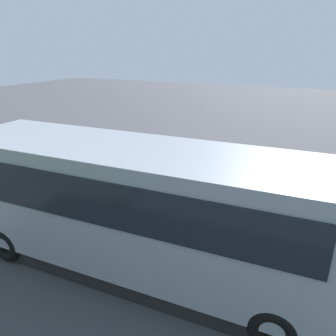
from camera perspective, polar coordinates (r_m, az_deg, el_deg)
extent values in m
plane|color=#424247|center=(12.36, 2.39, -4.84)|extent=(80.00, 80.00, 0.00)
cube|color=#8C939E|center=(7.65, -5.44, -6.43)|extent=(9.77, 2.93, 2.80)
cube|color=black|center=(8.47, -1.47, 0.54)|extent=(8.11, 0.41, 1.01)
cube|color=black|center=(6.44, -11.04, -6.65)|extent=(8.11, 0.41, 1.01)
cube|color=#198C3F|center=(8.91, -1.41, -6.25)|extent=(8.50, 0.41, 0.28)
cube|color=black|center=(8.52, -5.06, -16.21)|extent=(8.98, 2.70, 0.45)
torus|color=black|center=(10.89, -18.19, -6.74)|extent=(1.01, 0.36, 1.00)
torus|color=black|center=(9.58, -27.15, -12.12)|extent=(1.01, 0.36, 1.00)
torus|color=black|center=(8.56, 20.04, -15.09)|extent=(1.01, 0.36, 1.00)
torus|color=black|center=(6.81, 18.38, -25.77)|extent=(1.01, 0.36, 1.00)
cylinder|color=#473823|center=(10.12, 6.72, -8.09)|extent=(0.13, 0.13, 0.78)
cube|color=black|center=(10.36, 6.68, -10.07)|extent=(0.12, 0.27, 0.10)
cylinder|color=#473823|center=(10.08, 7.61, -8.23)|extent=(0.13, 0.13, 0.78)
cube|color=black|center=(10.33, 7.55, -10.22)|extent=(0.12, 0.27, 0.10)
cube|color=#3F594C|center=(9.77, 7.35, -4.46)|extent=(0.40, 0.31, 0.65)
cylinder|color=#3F594C|center=(9.82, 6.00, -4.17)|extent=(0.10, 0.10, 0.62)
sphere|color=tan|center=(9.95, 5.93, -5.79)|extent=(0.10, 0.10, 0.09)
cylinder|color=#3F594C|center=(9.72, 8.73, -4.58)|extent=(0.10, 0.10, 0.62)
sphere|color=tan|center=(9.86, 8.63, -6.21)|extent=(0.10, 0.10, 0.09)
sphere|color=tan|center=(9.59, 7.48, -1.95)|extent=(0.25, 0.25, 0.24)
cylinder|color=black|center=(10.31, 1.33, -7.35)|extent=(0.14, 0.14, 0.78)
cube|color=black|center=(10.56, 1.38, -9.30)|extent=(0.14, 0.27, 0.10)
cylinder|color=black|center=(10.28, 2.20, -7.48)|extent=(0.14, 0.14, 0.78)
cube|color=black|center=(10.52, 2.22, -9.43)|extent=(0.14, 0.27, 0.10)
cube|color=#D8F233|center=(9.98, 1.81, -3.79)|extent=(0.42, 0.33, 0.65)
cube|color=silver|center=(9.98, 1.81, -3.79)|extent=(0.43, 0.34, 0.06)
cylinder|color=#D8F233|center=(10.03, 0.49, -3.54)|extent=(0.10, 0.10, 0.62)
sphere|color=tan|center=(10.16, 0.49, -5.12)|extent=(0.10, 0.10, 0.09)
cylinder|color=#D8F233|center=(9.91, 3.15, -3.88)|extent=(0.10, 0.10, 0.62)
sphere|color=tan|center=(10.05, 3.11, -5.48)|extent=(0.10, 0.10, 0.09)
sphere|color=tan|center=(9.80, 1.84, -1.33)|extent=(0.27, 0.27, 0.23)
cylinder|color=#473823|center=(11.12, -4.08, -5.31)|extent=(0.15, 0.15, 0.75)
cube|color=black|center=(11.33, -3.88, -7.11)|extent=(0.17, 0.28, 0.10)
cylinder|color=#473823|center=(11.01, -3.51, -5.56)|extent=(0.15, 0.15, 0.75)
cube|color=black|center=(11.22, -3.31, -7.38)|extent=(0.17, 0.28, 0.10)
cube|color=silver|center=(10.78, -3.88, -2.14)|extent=(0.44, 0.38, 0.63)
cylinder|color=silver|center=(10.94, -4.75, -1.73)|extent=(0.11, 0.11, 0.60)
sphere|color=tan|center=(11.05, -4.70, -3.16)|extent=(0.11, 0.11, 0.09)
cylinder|color=silver|center=(10.61, -2.99, -2.40)|extent=(0.11, 0.11, 0.60)
sphere|color=tan|center=(10.73, -2.96, -3.87)|extent=(0.11, 0.11, 0.09)
sphere|color=tan|center=(10.61, -3.94, 0.09)|extent=(0.28, 0.28, 0.23)
torus|color=black|center=(10.76, -9.10, -7.42)|extent=(0.60, 0.14, 0.60)
cylinder|color=silver|center=(10.76, -9.10, -7.42)|extent=(0.12, 0.10, 0.12)
torus|color=black|center=(10.07, -2.26, -9.26)|extent=(0.60, 0.14, 0.60)
cylinder|color=silver|center=(10.07, -2.26, -9.26)|extent=(0.12, 0.12, 0.12)
cylinder|color=silver|center=(10.58, -8.99, -5.81)|extent=(0.31, 0.06, 0.67)
cube|color=black|center=(10.28, -6.22, -6.62)|extent=(0.84, 0.29, 0.36)
cube|color=black|center=(10.03, -3.90, -6.95)|extent=(0.52, 0.23, 0.20)
cylinder|color=silver|center=(10.10, -4.85, -8.44)|extent=(0.45, 0.08, 0.08)
cylinder|color=black|center=(10.42, -8.85, -4.39)|extent=(0.04, 0.58, 0.04)
torus|color=black|center=(15.11, -4.59, 1.21)|extent=(0.61, 0.21, 0.60)
cylinder|color=silver|center=(15.11, -4.59, 1.21)|extent=(0.13, 0.12, 0.12)
torus|color=black|center=(16.01, -8.68, 2.17)|extent=(0.61, 0.21, 0.60)
cylinder|color=silver|center=(16.01, -8.68, 2.17)|extent=(0.14, 0.14, 0.12)
cylinder|color=silver|center=(15.03, -4.78, 2.50)|extent=(0.32, 0.10, 0.67)
cube|color=orange|center=(15.40, -6.54, 2.82)|extent=(0.87, 0.39, 0.36)
cube|color=black|center=(15.69, -7.89, 3.28)|extent=(0.55, 0.29, 0.20)
cylinder|color=silver|center=(15.79, -7.19, 2.44)|extent=(0.46, 0.14, 0.08)
cylinder|color=black|center=(14.97, -4.97, 3.63)|extent=(0.12, 0.58, 0.04)
cube|color=black|center=(15.36, -6.79, 3.89)|extent=(0.59, 0.41, 0.51)
sphere|color=black|center=(15.06, -5.64, 4.31)|extent=(0.29, 0.29, 0.26)
cylinder|color=black|center=(15.05, -6.39, 3.55)|extent=(0.43, 0.15, 0.33)
cylinder|color=black|center=(15.44, -7.67, 2.69)|extent=(0.11, 0.11, 0.40)
cylinder|color=black|center=(15.31, -5.53, 3.89)|extent=(0.43, 0.15, 0.33)
cylinder|color=black|center=(15.69, -6.80, 3.03)|extent=(0.11, 0.11, 0.40)
cube|color=orange|center=(13.62, 1.29, -2.24)|extent=(0.34, 0.34, 0.03)
cone|color=orange|center=(13.50, 1.30, -1.01)|extent=(0.26, 0.26, 0.60)
cylinder|color=white|center=(13.52, 1.30, -1.13)|extent=(0.19, 0.19, 0.07)
cube|color=white|center=(12.19, 22.25, -6.86)|extent=(0.11, 4.67, 0.01)
cube|color=white|center=(12.51, 10.52, -4.85)|extent=(0.11, 3.56, 0.01)
cube|color=white|center=(13.33, -0.14, -2.84)|extent=(0.11, 4.72, 0.01)
cube|color=white|center=(14.55, -9.25, -1.03)|extent=(0.11, 3.91, 0.01)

